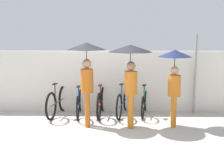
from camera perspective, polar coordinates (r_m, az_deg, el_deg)
ground_plane at (r=7.47m, az=-2.70°, el=-9.11°), size 30.00×30.00×0.00m
back_wall at (r=9.34m, az=-1.85°, el=0.48°), size 11.15×0.12×1.82m
parked_bicycle_0 at (r=9.10m, az=-9.91°, el=-3.18°), size 0.47×1.81×1.00m
parked_bicycle_1 at (r=8.99m, az=-6.01°, el=-3.49°), size 0.44×1.74×1.05m
parked_bicycle_2 at (r=8.95m, az=-2.00°, el=-3.30°), size 0.44×1.80×0.99m
parked_bicycle_3 at (r=8.99m, az=2.01°, el=-3.31°), size 0.53×1.80×1.04m
parked_bicycle_4 at (r=9.06m, az=5.98°, el=-3.46°), size 0.47×1.60×0.99m
pedestrian_leading at (r=7.84m, az=-4.65°, el=4.16°), size 0.99×0.99×2.12m
pedestrian_center at (r=7.72m, az=3.43°, el=4.17°), size 1.09×1.09×2.07m
pedestrian_trailing at (r=7.98m, az=11.38°, el=2.69°), size 0.85×0.85×1.94m
awning_pole at (r=9.38m, az=14.95°, el=1.70°), size 0.07×0.07×2.31m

